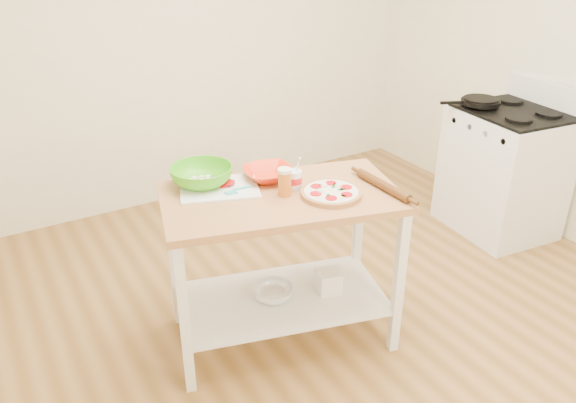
% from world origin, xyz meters
% --- Properties ---
extents(room_shell, '(4.04, 4.54, 2.74)m').
position_xyz_m(room_shell, '(0.00, 0.00, 1.35)').
color(room_shell, '#9F713A').
rests_on(room_shell, ground).
extents(prep_island, '(1.34, 0.95, 0.90)m').
position_xyz_m(prep_island, '(-0.40, 0.20, 0.65)').
color(prep_island, '#B87D4B').
rests_on(prep_island, ground).
extents(gas_stove, '(0.71, 0.81, 1.11)m').
position_xyz_m(gas_stove, '(1.67, 0.46, 0.47)').
color(gas_stove, white).
rests_on(gas_stove, ground).
extents(skillet, '(0.42, 0.28, 0.03)m').
position_xyz_m(skillet, '(1.53, 0.66, 0.98)').
color(skillet, black).
rests_on(skillet, gas_stove).
extents(pizza, '(0.31, 0.31, 0.05)m').
position_xyz_m(pizza, '(-0.19, 0.06, 0.92)').
color(pizza, tan).
rests_on(pizza, prep_island).
extents(cutting_board, '(0.48, 0.42, 0.04)m').
position_xyz_m(cutting_board, '(-0.65, 0.42, 0.91)').
color(cutting_board, white).
rests_on(cutting_board, prep_island).
extents(spatula, '(0.15, 0.05, 0.01)m').
position_xyz_m(spatula, '(-0.59, 0.33, 0.92)').
color(spatula, '#31B1B6').
rests_on(spatula, cutting_board).
extents(knife, '(0.27, 0.04, 0.01)m').
position_xyz_m(knife, '(-0.69, 0.53, 0.92)').
color(knife, silver).
rests_on(knife, cutting_board).
extents(orange_bowl, '(0.30, 0.30, 0.06)m').
position_xyz_m(orange_bowl, '(-0.37, 0.39, 0.93)').
color(orange_bowl, '#F43717').
rests_on(orange_bowl, prep_island).
extents(green_bowl, '(0.39, 0.39, 0.10)m').
position_xyz_m(green_bowl, '(-0.70, 0.51, 0.95)').
color(green_bowl, '#47BA15').
rests_on(green_bowl, prep_island).
extents(beer_pint, '(0.07, 0.07, 0.14)m').
position_xyz_m(beer_pint, '(-0.39, 0.18, 0.97)').
color(beer_pint, orange).
rests_on(beer_pint, prep_island).
extents(yogurt_tub, '(0.08, 0.08, 0.17)m').
position_xyz_m(yogurt_tub, '(-0.31, 0.23, 0.95)').
color(yogurt_tub, white).
rests_on(yogurt_tub, prep_island).
extents(rolling_pin, '(0.05, 0.39, 0.05)m').
position_xyz_m(rolling_pin, '(0.08, -0.02, 0.92)').
color(rolling_pin, '#5A3514').
rests_on(rolling_pin, prep_island).
extents(shelf_glass_bowl, '(0.26, 0.26, 0.07)m').
position_xyz_m(shelf_glass_bowl, '(-0.45, 0.21, 0.30)').
color(shelf_glass_bowl, silver).
rests_on(shelf_glass_bowl, prep_island).
extents(shelf_bin, '(0.15, 0.15, 0.13)m').
position_xyz_m(shelf_bin, '(-0.14, 0.12, 0.32)').
color(shelf_bin, white).
rests_on(shelf_bin, prep_island).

